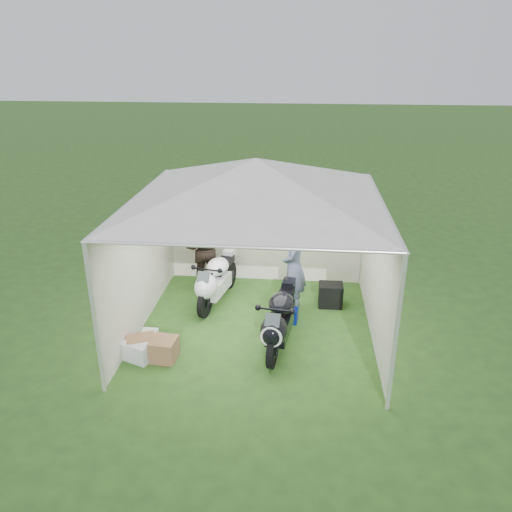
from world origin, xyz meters
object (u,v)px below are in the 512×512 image
at_px(person_dark_jacket, 204,248).
at_px(crate_3, 141,346).
at_px(crate_2, 150,336).
at_px(crate_1, 164,349).
at_px(equipment_box, 331,295).
at_px(crate_0, 139,350).
at_px(motorcycle_white, 215,280).
at_px(person_blue_jacket, 294,266).
at_px(canopy_tent, 256,184).
at_px(motorcycle_black, 279,320).
at_px(paddock_stand, 288,315).

xyz_separation_m(person_dark_jacket, crate_3, (-0.55, -2.54, -0.71)).
bearing_deg(crate_2, crate_1, -51.72).
xyz_separation_m(equipment_box, crate_0, (-3.09, -2.08, -0.07)).
distance_m(motorcycle_white, person_blue_jacket, 1.55).
bearing_deg(motorcycle_white, person_dark_jacket, 128.17).
height_order(person_blue_jacket, crate_0, person_blue_jacket).
xyz_separation_m(canopy_tent, equipment_box, (1.34, 0.90, -2.35)).
bearing_deg(canopy_tent, motorcycle_black, -55.59).
bearing_deg(crate_3, person_dark_jacket, 77.80).
relative_size(motorcycle_black, person_blue_jacket, 1.04).
bearing_deg(crate_2, crate_3, -91.62).
distance_m(motorcycle_black, equipment_box, 1.81).
height_order(motorcycle_white, crate_3, motorcycle_white).
relative_size(motorcycle_black, crate_0, 4.10).
relative_size(motorcycle_white, crate_1, 4.61).
relative_size(motorcycle_black, person_dark_jacket, 1.09).
bearing_deg(crate_2, person_blue_jacket, 28.93).
height_order(canopy_tent, crate_3, canopy_tent).
height_order(person_dark_jacket, crate_1, person_dark_jacket).
relative_size(crate_1, crate_3, 0.86).
bearing_deg(crate_3, motorcycle_white, 64.12).
bearing_deg(motorcycle_black, crate_3, -161.29).
bearing_deg(canopy_tent, crate_2, -159.02).
relative_size(motorcycle_black, crate_1, 4.76).
distance_m(motorcycle_white, motorcycle_black, 1.93).
bearing_deg(paddock_stand, crate_1, -144.44).
xyz_separation_m(person_dark_jacket, crate_1, (-0.15, -2.63, -0.68)).
bearing_deg(crate_1, equipment_box, 37.45).
distance_m(canopy_tent, crate_2, 3.10).
distance_m(paddock_stand, person_dark_jacket, 2.29).
distance_m(paddock_stand, crate_3, 2.63).
bearing_deg(person_blue_jacket, canopy_tent, -36.37).
xyz_separation_m(crate_1, crate_3, (-0.40, 0.10, -0.02)).
xyz_separation_m(motorcycle_black, crate_2, (-2.18, -0.02, -0.42)).
bearing_deg(person_dark_jacket, crate_2, 73.00).
height_order(motorcycle_white, crate_0, motorcycle_white).
bearing_deg(crate_3, equipment_box, 32.43).
height_order(paddock_stand, crate_2, paddock_stand).
xyz_separation_m(motorcycle_black, crate_0, (-2.19, -0.54, -0.36)).
bearing_deg(crate_3, paddock_stand, 28.75).
distance_m(person_dark_jacket, person_blue_jacket, 2.01).
height_order(motorcycle_black, person_blue_jacket, person_blue_jacket).
height_order(person_blue_jacket, crate_2, person_blue_jacket).
bearing_deg(crate_1, crate_2, 128.28).
bearing_deg(person_blue_jacket, crate_1, -39.53).
xyz_separation_m(equipment_box, crate_3, (-3.09, -1.96, -0.07)).
bearing_deg(motorcycle_black, person_dark_jacket, 135.68).
relative_size(canopy_tent, crate_2, 21.41).
bearing_deg(motorcycle_white, paddock_stand, -10.59).
relative_size(motorcycle_white, crate_0, 3.97).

